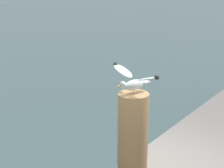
{
  "coord_description": "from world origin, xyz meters",
  "views": [
    {
      "loc": [
        -2.7,
        -2.01,
        3.54
      ],
      "look_at": [
        0.06,
        -0.04,
        2.5
      ],
      "focal_mm": 58.15,
      "sensor_mm": 36.0,
      "label": 1
    }
  ],
  "objects": [
    {
      "name": "mooring_post",
      "position": [
        0.06,
        -0.29,
        1.98
      ],
      "size": [
        0.3,
        0.3,
        0.95
      ],
      "primitive_type": "cylinder",
      "color": "brown",
      "rests_on": "harbor_quay"
    },
    {
      "name": "seagull",
      "position": [
        0.05,
        -0.29,
        2.58
      ],
      "size": [
        0.39,
        0.61,
        0.25
      ],
      "color": "tan",
      "rests_on": "mooring_post"
    }
  ]
}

